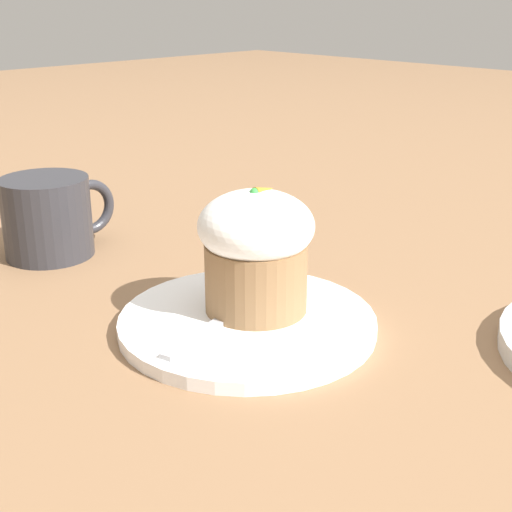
% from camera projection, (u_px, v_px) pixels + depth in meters
% --- Properties ---
extents(ground_plane, '(4.00, 4.00, 0.00)m').
position_uv_depth(ground_plane, '(247.00, 328.00, 0.58)').
color(ground_plane, '#846042').
extents(dessert_plate, '(0.21, 0.21, 0.01)m').
position_uv_depth(dessert_plate, '(247.00, 322.00, 0.58)').
color(dessert_plate, white).
rests_on(dessert_plate, ground_plane).
extents(carrot_cake, '(0.09, 0.09, 0.10)m').
position_uv_depth(carrot_cake, '(256.00, 249.00, 0.57)').
color(carrot_cake, olive).
rests_on(carrot_cake, dessert_plate).
extents(spoon, '(0.13, 0.05, 0.01)m').
position_uv_depth(spoon, '(234.00, 310.00, 0.58)').
color(spoon, '#B7B7BC').
rests_on(spoon, dessert_plate).
extents(coffee_cup, '(0.13, 0.09, 0.08)m').
position_uv_depth(coffee_cup, '(50.00, 217.00, 0.73)').
color(coffee_cup, '#2D2D33').
rests_on(coffee_cup, ground_plane).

